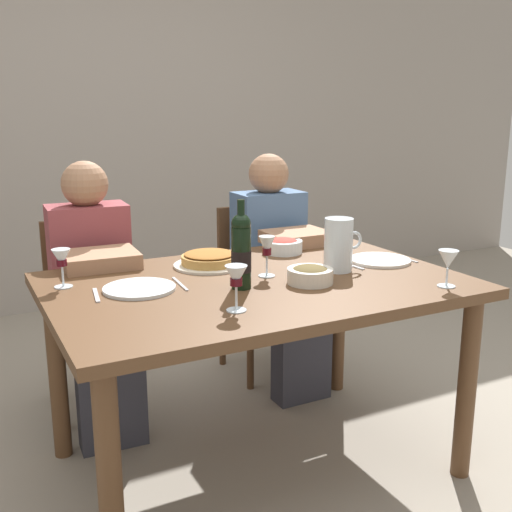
# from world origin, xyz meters

# --- Properties ---
(ground_plane) EXTENTS (8.00, 8.00, 0.00)m
(ground_plane) POSITION_xyz_m (0.00, 0.00, 0.00)
(ground_plane) COLOR gray
(back_wall) EXTENTS (8.00, 0.10, 2.80)m
(back_wall) POSITION_xyz_m (0.00, 2.40, 1.40)
(back_wall) COLOR #A3998E
(back_wall) RESTS_ON ground
(dining_table) EXTENTS (1.50, 1.00, 0.76)m
(dining_table) POSITION_xyz_m (0.00, 0.00, 0.67)
(dining_table) COLOR brown
(dining_table) RESTS_ON ground
(wine_bottle) EXTENTS (0.07, 0.07, 0.31)m
(wine_bottle) POSITION_xyz_m (-0.09, -0.07, 0.89)
(wine_bottle) COLOR black
(wine_bottle) RESTS_ON dining_table
(water_pitcher) EXTENTS (0.17, 0.11, 0.21)m
(water_pitcher) POSITION_xyz_m (0.35, -0.02, 0.85)
(water_pitcher) COLOR silver
(water_pitcher) RESTS_ON dining_table
(baked_tart) EXTENTS (0.29, 0.29, 0.06)m
(baked_tart) POSITION_xyz_m (-0.07, 0.27, 0.79)
(baked_tart) COLOR silver
(baked_tart) RESTS_ON dining_table
(salad_bowl) EXTENTS (0.17, 0.17, 0.07)m
(salad_bowl) POSITION_xyz_m (0.30, 0.34, 0.79)
(salad_bowl) COLOR silver
(salad_bowl) RESTS_ON dining_table
(olive_bowl) EXTENTS (0.17, 0.17, 0.07)m
(olive_bowl) POSITION_xyz_m (0.16, -0.12, 0.79)
(olive_bowl) COLOR silver
(olive_bowl) RESTS_ON dining_table
(wine_glass_left_diner) EXTENTS (0.06, 0.06, 0.15)m
(wine_glass_left_diner) POSITION_xyz_m (0.06, 0.03, 0.87)
(wine_glass_left_diner) COLOR silver
(wine_glass_left_diner) RESTS_ON dining_table
(wine_glass_right_diner) EXTENTS (0.07, 0.07, 0.13)m
(wine_glass_right_diner) POSITION_xyz_m (0.56, -0.38, 0.85)
(wine_glass_right_diner) COLOR silver
(wine_glass_right_diner) RESTS_ON dining_table
(wine_glass_centre) EXTENTS (0.07, 0.07, 0.15)m
(wine_glass_centre) POSITION_xyz_m (-0.21, -0.28, 0.87)
(wine_glass_centre) COLOR silver
(wine_glass_centre) RESTS_ON dining_table
(wine_glass_spare) EXTENTS (0.07, 0.07, 0.14)m
(wine_glass_spare) POSITION_xyz_m (-0.65, 0.23, 0.86)
(wine_glass_spare) COLOR silver
(wine_glass_spare) RESTS_ON dining_table
(dinner_plate_left_setting) EXTENTS (0.25, 0.25, 0.01)m
(dinner_plate_left_setting) POSITION_xyz_m (-0.42, 0.08, 0.77)
(dinner_plate_left_setting) COLOR silver
(dinner_plate_left_setting) RESTS_ON dining_table
(dinner_plate_right_setting) EXTENTS (0.25, 0.25, 0.01)m
(dinner_plate_right_setting) POSITION_xyz_m (0.58, 0.02, 0.77)
(dinner_plate_right_setting) COLOR white
(dinner_plate_right_setting) RESTS_ON dining_table
(fork_left_setting) EXTENTS (0.04, 0.16, 0.00)m
(fork_left_setting) POSITION_xyz_m (-0.57, 0.08, 0.76)
(fork_left_setting) COLOR silver
(fork_left_setting) RESTS_ON dining_table
(knife_left_setting) EXTENTS (0.02, 0.18, 0.00)m
(knife_left_setting) POSITION_xyz_m (-0.27, 0.08, 0.76)
(knife_left_setting) COLOR silver
(knife_left_setting) RESTS_ON dining_table
(knife_right_setting) EXTENTS (0.02, 0.18, 0.00)m
(knife_right_setting) POSITION_xyz_m (0.70, 0.02, 0.76)
(knife_right_setting) COLOR silver
(knife_right_setting) RESTS_ON dining_table
(spoon_right_setting) EXTENTS (0.03, 0.16, 0.00)m
(spoon_right_setting) POSITION_xyz_m (0.43, 0.02, 0.76)
(spoon_right_setting) COLOR silver
(spoon_right_setting) RESTS_ON dining_table
(chair_left) EXTENTS (0.42, 0.42, 0.87)m
(chair_left) POSITION_xyz_m (-0.45, 0.86, 0.50)
(chair_left) COLOR brown
(chair_left) RESTS_ON ground
(diner_left) EXTENTS (0.35, 0.52, 1.16)m
(diner_left) POSITION_xyz_m (-0.46, 0.63, 0.62)
(diner_left) COLOR #8E3D42
(diner_left) RESTS_ON ground
(chair_right) EXTENTS (0.40, 0.40, 0.87)m
(chair_right) POSITION_xyz_m (0.45, 0.86, 0.50)
(chair_right) COLOR brown
(chair_right) RESTS_ON ground
(diner_right) EXTENTS (0.34, 0.50, 1.16)m
(diner_right) POSITION_xyz_m (0.45, 0.63, 0.62)
(diner_right) COLOR #4C6B93
(diner_right) RESTS_ON ground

